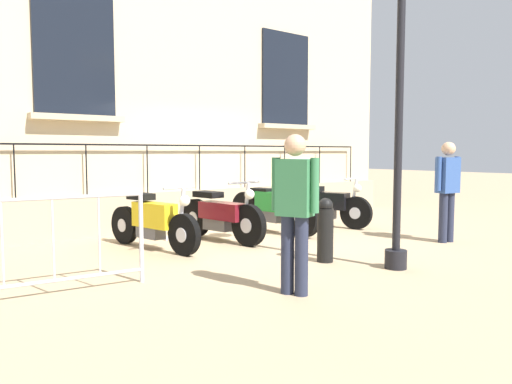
% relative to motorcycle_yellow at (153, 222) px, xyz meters
% --- Properties ---
extents(ground_plane, '(60.00, 60.00, 0.00)m').
position_rel_motorcycle_yellow_xyz_m(ground_plane, '(0.11, 1.89, -0.42)').
color(ground_plane, tan).
extents(building_facade, '(0.82, 10.96, 6.62)m').
position_rel_motorcycle_yellow_xyz_m(building_facade, '(-2.08, 1.89, 2.78)').
color(building_facade, '#C6B28E').
rests_on(building_facade, ground_plane).
extents(motorcycle_yellow, '(2.06, 0.64, 1.00)m').
position_rel_motorcycle_yellow_xyz_m(motorcycle_yellow, '(0.00, 0.00, 0.00)').
color(motorcycle_yellow, black).
rests_on(motorcycle_yellow, ground_plane).
extents(motorcycle_maroon, '(1.97, 0.67, 1.03)m').
position_rel_motorcycle_yellow_xyz_m(motorcycle_maroon, '(0.07, 1.21, -0.00)').
color(motorcycle_maroon, black).
rests_on(motorcycle_maroon, ground_plane).
extents(motorcycle_green, '(2.20, 0.60, 1.39)m').
position_rel_motorcycle_yellow_xyz_m(motorcycle_green, '(-0.05, 2.48, 0.03)').
color(motorcycle_green, black).
rests_on(motorcycle_green, ground_plane).
extents(motorcycle_black, '(1.96, 0.82, 1.00)m').
position_rel_motorcycle_yellow_xyz_m(motorcycle_black, '(-0.01, 3.79, 0.00)').
color(motorcycle_black, black).
rests_on(motorcycle_black, ground_plane).
extents(lamppost, '(0.36, 1.06, 4.15)m').
position_rel_motorcycle_yellow_xyz_m(lamppost, '(3.09, 1.85, 2.79)').
color(lamppost, black).
rests_on(lamppost, ground_plane).
extents(crowd_barrier, '(0.30, 2.41, 1.05)m').
position_rel_motorcycle_yellow_xyz_m(crowd_barrier, '(1.56, -2.18, 0.14)').
color(crowd_barrier, '#B7B7BF').
rests_on(crowd_barrier, ground_plane).
extents(bollard, '(0.22, 0.22, 0.87)m').
position_rel_motorcycle_yellow_xyz_m(bollard, '(2.25, 1.43, 0.02)').
color(bollard, black).
rests_on(bollard, ground_plane).
extents(pedestrian_standing, '(0.50, 0.34, 1.68)m').
position_rel_motorcycle_yellow_xyz_m(pedestrian_standing, '(3.13, 0.03, 0.53)').
color(pedestrian_standing, '#23283D').
rests_on(pedestrian_standing, ground_plane).
extents(pedestrian_walking, '(0.27, 0.52, 1.66)m').
position_rel_motorcycle_yellow_xyz_m(pedestrian_walking, '(2.47, 4.08, 0.51)').
color(pedestrian_walking, '#23283D').
rests_on(pedestrian_walking, ground_plane).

